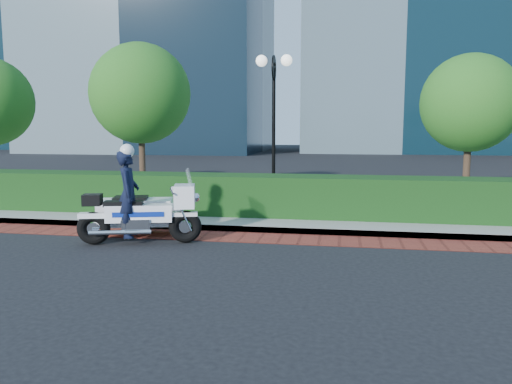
% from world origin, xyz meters
% --- Properties ---
extents(ground, '(120.00, 120.00, 0.00)m').
position_xyz_m(ground, '(0.00, 0.00, 0.00)').
color(ground, black).
rests_on(ground, ground).
extents(brick_strip, '(60.00, 1.00, 0.01)m').
position_xyz_m(brick_strip, '(0.00, 1.50, 0.01)').
color(brick_strip, maroon).
rests_on(brick_strip, ground).
extents(sidewalk, '(60.00, 8.00, 0.15)m').
position_xyz_m(sidewalk, '(0.00, 6.00, 0.07)').
color(sidewalk, gray).
rests_on(sidewalk, ground).
extents(hedge_main, '(18.00, 1.20, 1.00)m').
position_xyz_m(hedge_main, '(0.00, 3.60, 0.65)').
color(hedge_main, black).
rests_on(hedge_main, sidewalk).
extents(lamppost, '(1.02, 0.70, 4.21)m').
position_xyz_m(lamppost, '(1.00, 5.20, 2.96)').
color(lamppost, black).
rests_on(lamppost, sidewalk).
extents(tree_b, '(3.20, 3.20, 4.89)m').
position_xyz_m(tree_b, '(-3.50, 6.50, 3.43)').
color(tree_b, '#332319').
rests_on(tree_b, sidewalk).
extents(tree_c, '(2.80, 2.80, 4.30)m').
position_xyz_m(tree_c, '(6.50, 6.50, 3.05)').
color(tree_c, '#332319').
rests_on(tree_c, sidewalk).
extents(tower_far_left, '(16.00, 14.00, 34.00)m').
position_xyz_m(tower_far_left, '(-36.00, 46.00, 17.00)').
color(tower_far_left, black).
rests_on(tower_far_left, ground).
extents(police_motorcycle, '(2.52, 1.82, 2.04)m').
position_xyz_m(police_motorcycle, '(-1.29, 0.89, 0.70)').
color(police_motorcycle, black).
rests_on(police_motorcycle, ground).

